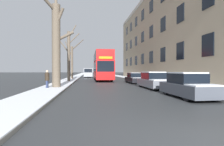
% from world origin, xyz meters
% --- Properties ---
extents(ground_plane, '(320.00, 320.00, 0.00)m').
position_xyz_m(ground_plane, '(0.00, 0.00, 0.00)').
color(ground_plane, '#303335').
extents(sidewalk_left, '(2.46, 130.00, 0.16)m').
position_xyz_m(sidewalk_left, '(-5.68, 53.00, 0.08)').
color(sidewalk_left, gray).
rests_on(sidewalk_left, ground).
extents(sidewalk_right, '(2.46, 130.00, 0.16)m').
position_xyz_m(sidewalk_right, '(5.68, 53.00, 0.08)').
color(sidewalk_right, gray).
rests_on(sidewalk_right, ground).
extents(terrace_facade_right, '(9.10, 38.42, 14.44)m').
position_xyz_m(terrace_facade_right, '(11.41, 24.05, 7.22)').
color(terrace_facade_right, tan).
rests_on(terrace_facade_right, ground).
extents(bare_tree_left_0, '(3.18, 3.82, 9.04)m').
position_xyz_m(bare_tree_left_0, '(-5.42, 12.51, 4.15)').
color(bare_tree_left_0, brown).
rests_on(bare_tree_left_0, ground).
extents(bare_tree_left_1, '(3.16, 1.86, 8.43)m').
position_xyz_m(bare_tree_left_1, '(-5.28, 21.49, 3.87)').
color(bare_tree_left_1, brown).
rests_on(bare_tree_left_1, ground).
extents(bare_tree_left_2, '(3.56, 3.55, 7.23)m').
position_xyz_m(bare_tree_left_2, '(-5.51, 29.20, 3.51)').
color(bare_tree_left_2, brown).
rests_on(bare_tree_left_2, ground).
extents(double_decker_bus, '(2.60, 10.75, 4.53)m').
position_xyz_m(double_decker_bus, '(-0.26, 25.12, 2.56)').
color(double_decker_bus, red).
rests_on(double_decker_bus, ground).
extents(parked_car_0, '(1.83, 4.17, 1.52)m').
position_xyz_m(parked_car_0, '(3.35, 6.22, 0.69)').
color(parked_car_0, '#474C56').
rests_on(parked_car_0, ground).
extents(parked_car_1, '(1.90, 4.57, 1.52)m').
position_xyz_m(parked_car_1, '(3.35, 11.71, 0.69)').
color(parked_car_1, slate).
rests_on(parked_car_1, ground).
extents(parked_car_2, '(1.76, 4.24, 1.35)m').
position_xyz_m(parked_car_2, '(3.35, 18.25, 0.63)').
color(parked_car_2, black).
rests_on(parked_car_2, ground).
extents(oncoming_van, '(2.00, 5.31, 2.13)m').
position_xyz_m(oncoming_van, '(-2.62, 38.80, 1.16)').
color(oncoming_van, '#9EA3AD').
rests_on(oncoming_van, ground).
extents(pedestrian_left_sidewalk, '(0.36, 0.36, 1.65)m').
position_xyz_m(pedestrian_left_sidewalk, '(-6.04, 11.84, 0.91)').
color(pedestrian_left_sidewalk, navy).
rests_on(pedestrian_left_sidewalk, ground).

